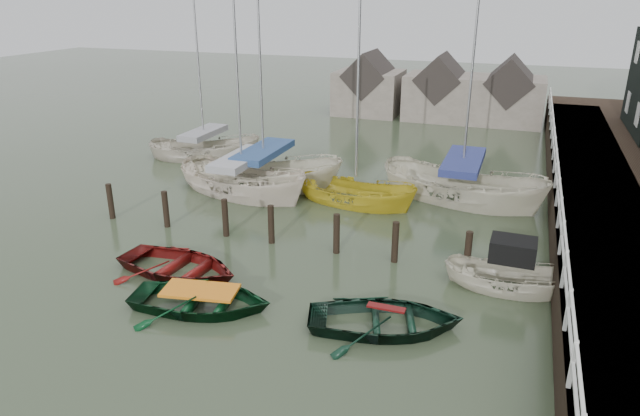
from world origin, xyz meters
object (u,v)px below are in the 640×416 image
at_px(rowboat_dkgreen, 385,329).
at_px(sailboat_e, 205,157).
at_px(rowboat_green, 202,308).
at_px(sailboat_a, 243,192).
at_px(sailboat_b, 265,185).
at_px(sailboat_c, 355,202).
at_px(sailboat_d, 460,198).
at_px(motorboat, 508,286).
at_px(rowboat_red, 179,274).

relative_size(rowboat_dkgreen, sailboat_e, 0.40).
xyz_separation_m(rowboat_green, sailboat_a, (-3.35, 9.08, 0.06)).
height_order(sailboat_b, sailboat_c, sailboat_b).
height_order(sailboat_b, sailboat_d, sailboat_d).
xyz_separation_m(sailboat_c, sailboat_d, (4.07, 1.90, 0.04)).
bearing_deg(rowboat_dkgreen, sailboat_c, 4.29).
relative_size(motorboat, sailboat_c, 0.39).
bearing_deg(sailboat_b, motorboat, -130.24).
bearing_deg(sailboat_c, sailboat_b, 91.99).
distance_m(sailboat_a, sailboat_d, 9.36).
bearing_deg(sailboat_e, sailboat_c, -131.75).
height_order(sailboat_a, sailboat_e, sailboat_a).
relative_size(rowboat_red, rowboat_dkgreen, 1.01).
xyz_separation_m(rowboat_red, motorboat, (9.75, 2.46, 0.12)).
bearing_deg(sailboat_d, rowboat_green, 171.31).
bearing_deg(sailboat_e, rowboat_dkgreen, -154.13).
xyz_separation_m(rowboat_red, sailboat_a, (-1.60, 7.49, 0.06)).
xyz_separation_m(rowboat_green, sailboat_d, (5.70, 11.49, 0.06)).
relative_size(motorboat, sailboat_a, 0.32).
relative_size(rowboat_dkgreen, sailboat_d, 0.31).
xyz_separation_m(motorboat, sailboat_e, (-15.81, 9.38, -0.05)).
distance_m(rowboat_red, rowboat_dkgreen, 6.88).
relative_size(motorboat, sailboat_b, 0.35).
bearing_deg(sailboat_c, rowboat_dkgreen, -148.12).
xyz_separation_m(rowboat_green, sailboat_e, (-7.81, 13.43, 0.06)).
relative_size(rowboat_dkgreen, sailboat_a, 0.34).
xyz_separation_m(rowboat_dkgreen, sailboat_b, (-7.94, 9.52, 0.06)).
relative_size(rowboat_green, sailboat_e, 0.39).
bearing_deg(sailboat_e, rowboat_green, -169.41).
distance_m(rowboat_dkgreen, sailboat_d, 10.76).
height_order(rowboat_green, sailboat_e, sailboat_e).
height_order(sailboat_a, sailboat_c, sailboat_a).
xyz_separation_m(rowboat_dkgreen, sailboat_e, (-12.89, 12.68, 0.06)).
xyz_separation_m(rowboat_green, rowboat_dkgreen, (5.08, 0.75, 0.00)).
bearing_deg(sailboat_c, motorboat, -120.45).
bearing_deg(sailboat_d, sailboat_c, 132.68).
xyz_separation_m(rowboat_red, sailboat_b, (-1.11, 8.68, 0.06)).
bearing_deg(sailboat_b, rowboat_dkgreen, -150.62).
bearing_deg(sailboat_c, rowboat_red, 167.67).
height_order(rowboat_red, sailboat_d, sailboat_d).
bearing_deg(sailboat_e, sailboat_d, -117.78).
height_order(sailboat_b, sailboat_e, sailboat_b).
height_order(sailboat_c, sailboat_d, sailboat_d).
relative_size(motorboat, sailboat_e, 0.38).
relative_size(rowboat_green, sailboat_d, 0.30).
bearing_deg(sailboat_d, rowboat_dkgreen, -165.62).
xyz_separation_m(sailboat_a, sailboat_c, (4.97, 0.51, -0.05)).
relative_size(rowboat_green, rowboat_dkgreen, 0.98).
distance_m(motorboat, sailboat_a, 12.41).
xyz_separation_m(sailboat_b, sailboat_e, (-4.95, 3.17, 0.00)).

